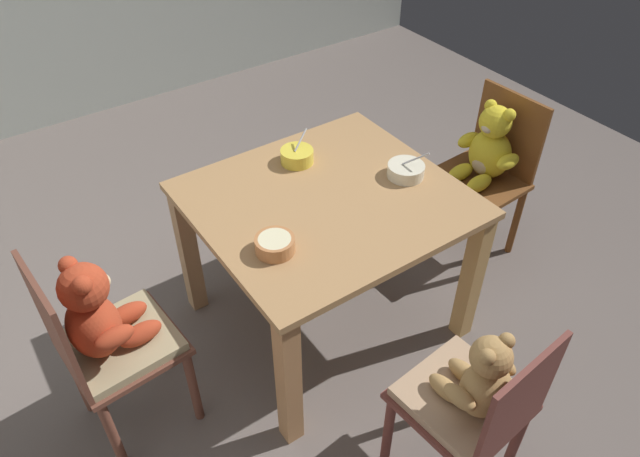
% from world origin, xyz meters
% --- Properties ---
extents(ground_plane, '(5.20, 5.20, 0.04)m').
position_xyz_m(ground_plane, '(0.00, 0.00, -0.02)').
color(ground_plane, '#665B56').
extents(dining_table, '(1.02, 0.94, 0.71)m').
position_xyz_m(dining_table, '(0.00, 0.00, 0.58)').
color(dining_table, '#A87B4D').
rests_on(dining_table, ground_plane).
extents(teddy_chair_near_left, '(0.41, 0.40, 0.88)m').
position_xyz_m(teddy_chair_near_left, '(-0.94, -0.00, 0.55)').
color(teddy_chair_near_left, brown).
rests_on(teddy_chair_near_left, ground_plane).
extents(teddy_chair_near_front, '(0.41, 0.41, 0.81)m').
position_xyz_m(teddy_chair_near_front, '(-0.05, -0.90, 0.51)').
color(teddy_chair_near_front, brown).
rests_on(teddy_chair_near_front, ground_plane).
extents(teddy_chair_near_right, '(0.39, 0.43, 0.84)m').
position_xyz_m(teddy_chair_near_right, '(0.95, -0.00, 0.54)').
color(teddy_chair_near_right, brown).
rests_on(teddy_chair_near_right, ground_plane).
extents(porridge_bowl_cream_near_right, '(0.15, 0.15, 0.13)m').
position_xyz_m(porridge_bowl_cream_near_right, '(0.35, -0.07, 0.74)').
color(porridge_bowl_cream_near_right, beige).
rests_on(porridge_bowl_cream_near_right, dining_table).
extents(porridge_bowl_terracotta_near_left, '(0.14, 0.14, 0.06)m').
position_xyz_m(porridge_bowl_terracotta_near_left, '(-0.33, -0.15, 0.74)').
color(porridge_bowl_terracotta_near_left, '#BC7745').
rests_on(porridge_bowl_terracotta_near_left, dining_table).
extents(porridge_bowl_yellow_far_center, '(0.14, 0.14, 0.13)m').
position_xyz_m(porridge_bowl_yellow_far_center, '(0.04, 0.27, 0.74)').
color(porridge_bowl_yellow_far_center, yellow).
rests_on(porridge_bowl_yellow_far_center, dining_table).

